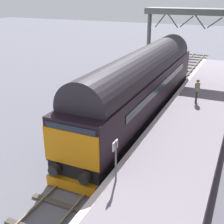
% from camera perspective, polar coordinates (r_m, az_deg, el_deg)
% --- Properties ---
extents(ground_plane, '(140.00, 140.00, 0.00)m').
position_cam_1_polar(ground_plane, '(16.48, -0.61, -7.45)').
color(ground_plane, slate).
rests_on(ground_plane, ground).
extents(track_main, '(2.50, 60.00, 0.15)m').
position_cam_1_polar(track_main, '(16.46, -0.61, -7.28)').
color(track_main, gray).
rests_on(track_main, ground).
extents(station_platform, '(4.00, 44.00, 1.01)m').
position_cam_1_polar(station_platform, '(15.26, 11.86, -8.39)').
color(station_platform, gray).
rests_on(station_platform, ground).
extents(diesel_locomotive, '(2.74, 18.21, 4.68)m').
position_cam_1_polar(diesel_locomotive, '(19.97, 5.67, 5.52)').
color(diesel_locomotive, black).
rests_on(diesel_locomotive, ground).
extents(platform_number_sign, '(0.10, 0.44, 1.78)m').
position_cam_1_polar(platform_number_sign, '(11.75, 0.68, -8.14)').
color(platform_number_sign, slate).
rests_on(platform_number_sign, station_platform).
extents(waiting_passenger, '(0.37, 0.51, 1.64)m').
position_cam_1_polar(waiting_passenger, '(21.10, 15.92, 4.29)').
color(waiting_passenger, '#36303C').
rests_on(waiting_passenger, station_platform).
extents(overhead_footbridge, '(9.30, 2.00, 6.81)m').
position_cam_1_polar(overhead_footbridge, '(27.27, 16.55, 16.78)').
color(overhead_footbridge, slate).
rests_on(overhead_footbridge, ground).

